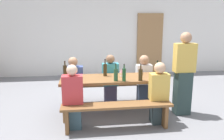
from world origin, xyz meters
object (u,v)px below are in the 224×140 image
object	(u,v)px
wine_bottle_3	(157,71)
wine_bottle_4	(141,75)
seated_guest_far_0	(74,83)
standing_host	(183,75)
wine_glass_0	(141,68)
wooden_door	(150,44)
tasting_table	(112,82)
wine_bottle_5	(65,71)
seated_guest_near_0	(73,99)
seated_guest_far_2	(144,80)
wine_glass_1	(121,71)
seated_guest_far_1	(110,81)
wine_bottle_1	(116,75)
wine_bottle_0	(105,70)
bench_near	(117,110)
seated_guest_near_1	(159,94)
bench_far	(108,87)
wine_bottle_2	(124,75)

from	to	relation	value
wine_bottle_3	wine_bottle_4	xyz separation A→B (m)	(-0.38, -0.18, -0.01)
seated_guest_far_0	standing_host	xyz separation A→B (m)	(2.15, -0.69, 0.28)
wine_glass_0	wooden_door	bearing A→B (deg)	70.21
tasting_table	wine_bottle_5	distance (m)	0.96
seated_guest_near_0	seated_guest_far_0	xyz separation A→B (m)	(-0.03, 1.03, -0.02)
seated_guest_far_0	seated_guest_far_2	xyz separation A→B (m)	(1.55, -0.00, 0.02)
wooden_door	wine_glass_1	distance (m)	3.68
wine_glass_1	standing_host	distance (m)	1.22
wine_bottle_3	wine_glass_1	bearing A→B (deg)	162.63
seated_guest_far_1	wine_bottle_1	bearing A→B (deg)	0.46
tasting_table	wine_bottle_0	world-z (taller)	wine_bottle_0
wine_bottle_5	standing_host	xyz separation A→B (m)	(2.30, -0.38, -0.08)
wine_glass_0	seated_guest_near_0	bearing A→B (deg)	-151.68
wooden_door	standing_host	size ratio (longest dim) A/B	1.29
seated_guest_near_0	seated_guest_far_1	distance (m)	1.29
wine_bottle_1	standing_host	bearing A→B (deg)	3.78
wine_bottle_5	seated_guest_far_0	bearing A→B (deg)	64.55
bench_near	seated_guest_far_0	distance (m)	1.42
tasting_table	wine_glass_1	bearing A→B (deg)	25.43
standing_host	seated_guest_near_1	bearing A→B (deg)	29.47
wine_bottle_0	wine_glass_1	bearing A→B (deg)	-9.04
wine_bottle_1	seated_guest_near_1	world-z (taller)	seated_guest_near_1
wooden_door	wine_bottle_0	size ratio (longest dim) A/B	6.13
wooden_door	seated_guest_near_1	world-z (taller)	wooden_door
wooden_door	tasting_table	world-z (taller)	wooden_door
wine_bottle_0	seated_guest_far_2	bearing A→B (deg)	22.31
wine_glass_1	seated_guest_near_0	size ratio (longest dim) A/B	0.14
wine_bottle_1	wine_glass_0	bearing A→B (deg)	38.93
wine_bottle_5	wine_glass_0	bearing A→B (deg)	0.45
bench_near	seated_guest_far_2	xyz separation A→B (m)	(0.78, 1.18, 0.18)
tasting_table	seated_guest_far_0	distance (m)	0.94
wine_glass_0	wine_glass_1	xyz separation A→B (m)	(-0.44, -0.13, -0.02)
seated_guest_near_1	seated_guest_far_2	world-z (taller)	seated_guest_near_1
seated_guest_far_1	tasting_table	bearing A→B (deg)	-3.36
wine_bottle_0	seated_guest_far_1	bearing A→B (deg)	67.99
bench_near	wine_glass_0	bearing A→B (deg)	54.47
bench_far	seated_guest_near_0	distance (m)	1.41
wine_bottle_1	wine_bottle_4	bearing A→B (deg)	-4.50
wine_bottle_5	seated_guest_far_0	size ratio (longest dim) A/B	0.29
wine_bottle_3	standing_host	world-z (taller)	standing_host
wine_bottle_2	seated_guest_near_0	distance (m)	1.01
wooden_door	wine_glass_0	bearing A→B (deg)	-109.79
bench_far	wine_bottle_4	size ratio (longest dim) A/B	6.02
wine_bottle_0	wine_glass_1	distance (m)	0.32
tasting_table	seated_guest_near_0	distance (m)	0.91
wine_glass_1	bench_far	bearing A→B (deg)	109.36
seated_guest_far_2	standing_host	bearing A→B (deg)	41.33
wine_bottle_3	seated_guest_far_0	xyz separation A→B (m)	(-1.63, 0.63, -0.36)
wine_bottle_1	wine_bottle_2	distance (m)	0.15
wine_bottle_4	wine_glass_1	bearing A→B (deg)	126.64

